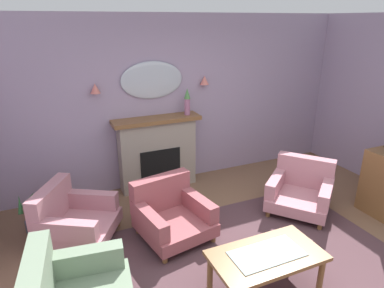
{
  "coord_description": "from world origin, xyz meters",
  "views": [
    {
      "loc": [
        -1.94,
        -2.38,
        2.57
      ],
      "look_at": [
        -0.29,
        1.38,
        1.06
      ],
      "focal_mm": 31.77,
      "sensor_mm": 36.0,
      "label": 1
    }
  ],
  "objects_px": {
    "wall_mirror": "(152,80)",
    "fireplace": "(158,154)",
    "wall_sconce_right": "(204,80)",
    "armchair_by_coffee_table": "(301,189)",
    "wall_sconce_left": "(95,88)",
    "potted_plant_small_fern": "(30,215)",
    "armchair_in_corner": "(171,213)",
    "coffee_table": "(267,259)",
    "mantel_vase_left": "(187,101)",
    "armchair_near_fireplace": "(72,218)"
  },
  "relations": [
    {
      "from": "wall_mirror",
      "to": "fireplace",
      "type": "bearing_deg",
      "value": -90.0
    },
    {
      "from": "wall_sconce_right",
      "to": "armchair_by_coffee_table",
      "type": "distance_m",
      "value": 2.21
    },
    {
      "from": "wall_mirror",
      "to": "wall_sconce_left",
      "type": "xyz_separation_m",
      "value": [
        -0.85,
        -0.05,
        -0.05
      ]
    },
    {
      "from": "wall_mirror",
      "to": "potted_plant_small_fern",
      "type": "relative_size",
      "value": 1.86
    },
    {
      "from": "fireplace",
      "to": "armchair_in_corner",
      "type": "relative_size",
      "value": 1.43
    },
    {
      "from": "wall_sconce_right",
      "to": "coffee_table",
      "type": "distance_m",
      "value": 3.04
    },
    {
      "from": "fireplace",
      "to": "wall_mirror",
      "type": "height_order",
      "value": "wall_mirror"
    },
    {
      "from": "wall_mirror",
      "to": "armchair_in_corner",
      "type": "xyz_separation_m",
      "value": [
        -0.28,
        -1.46,
        -1.4
      ]
    },
    {
      "from": "wall_sconce_left",
      "to": "wall_sconce_right",
      "type": "distance_m",
      "value": 1.7
    },
    {
      "from": "fireplace",
      "to": "mantel_vase_left",
      "type": "height_order",
      "value": "mantel_vase_left"
    },
    {
      "from": "armchair_in_corner",
      "to": "potted_plant_small_fern",
      "type": "relative_size",
      "value": 1.84
    },
    {
      "from": "armchair_by_coffee_table",
      "to": "potted_plant_small_fern",
      "type": "distance_m",
      "value": 3.65
    },
    {
      "from": "armchair_by_coffee_table",
      "to": "armchair_near_fireplace",
      "type": "bearing_deg",
      "value": 170.07
    },
    {
      "from": "fireplace",
      "to": "mantel_vase_left",
      "type": "distance_m",
      "value": 0.95
    },
    {
      "from": "wall_sconce_left",
      "to": "fireplace",
      "type": "bearing_deg",
      "value": -6.16
    },
    {
      "from": "mantel_vase_left",
      "to": "coffee_table",
      "type": "distance_m",
      "value": 2.77
    },
    {
      "from": "wall_sconce_left",
      "to": "armchair_by_coffee_table",
      "type": "xyz_separation_m",
      "value": [
        2.48,
        -1.57,
        -1.35
      ]
    },
    {
      "from": "fireplace",
      "to": "armchair_in_corner",
      "type": "bearing_deg",
      "value": -101.98
    },
    {
      "from": "wall_mirror",
      "to": "armchair_near_fireplace",
      "type": "bearing_deg",
      "value": -142.53
    },
    {
      "from": "wall_mirror",
      "to": "armchair_by_coffee_table",
      "type": "distance_m",
      "value": 2.69
    },
    {
      "from": "mantel_vase_left",
      "to": "wall_sconce_left",
      "type": "distance_m",
      "value": 1.38
    },
    {
      "from": "mantel_vase_left",
      "to": "wall_sconce_left",
      "type": "xyz_separation_m",
      "value": [
        -1.35,
        0.12,
        0.28
      ]
    },
    {
      "from": "coffee_table",
      "to": "armchair_in_corner",
      "type": "relative_size",
      "value": 1.16
    },
    {
      "from": "wall_sconce_right",
      "to": "potted_plant_small_fern",
      "type": "distance_m",
      "value": 3.15
    },
    {
      "from": "wall_mirror",
      "to": "coffee_table",
      "type": "xyz_separation_m",
      "value": [
        0.24,
        -2.74,
        -1.33
      ]
    },
    {
      "from": "mantel_vase_left",
      "to": "wall_sconce_right",
      "type": "relative_size",
      "value": 2.97
    },
    {
      "from": "wall_mirror",
      "to": "wall_sconce_left",
      "type": "relative_size",
      "value": 6.86
    },
    {
      "from": "wall_sconce_right",
      "to": "armchair_in_corner",
      "type": "distance_m",
      "value": 2.26
    },
    {
      "from": "wall_sconce_right",
      "to": "armchair_by_coffee_table",
      "type": "height_order",
      "value": "wall_sconce_right"
    },
    {
      "from": "mantel_vase_left",
      "to": "armchair_in_corner",
      "type": "height_order",
      "value": "mantel_vase_left"
    },
    {
      "from": "wall_sconce_right",
      "to": "wall_sconce_left",
      "type": "bearing_deg",
      "value": 180.0
    },
    {
      "from": "armchair_in_corner",
      "to": "mantel_vase_left",
      "type": "bearing_deg",
      "value": 58.9
    },
    {
      "from": "wall_mirror",
      "to": "potted_plant_small_fern",
      "type": "bearing_deg",
      "value": -160.44
    },
    {
      "from": "wall_mirror",
      "to": "armchair_by_coffee_table",
      "type": "xyz_separation_m",
      "value": [
        1.63,
        -1.62,
        -1.4
      ]
    },
    {
      "from": "wall_mirror",
      "to": "armchair_near_fireplace",
      "type": "height_order",
      "value": "wall_mirror"
    },
    {
      "from": "mantel_vase_left",
      "to": "armchair_near_fireplace",
      "type": "xyz_separation_m",
      "value": [
        -1.91,
        -0.91,
        -1.08
      ]
    },
    {
      "from": "coffee_table",
      "to": "armchair_near_fireplace",
      "type": "relative_size",
      "value": 0.99
    },
    {
      "from": "armchair_by_coffee_table",
      "to": "armchair_in_corner",
      "type": "height_order",
      "value": "same"
    },
    {
      "from": "coffee_table",
      "to": "wall_sconce_left",
      "type": "bearing_deg",
      "value": 112.07
    },
    {
      "from": "fireplace",
      "to": "armchair_near_fireplace",
      "type": "distance_m",
      "value": 1.72
    },
    {
      "from": "armchair_near_fireplace",
      "to": "potted_plant_small_fern",
      "type": "bearing_deg",
      "value": 139.28
    },
    {
      "from": "fireplace",
      "to": "armchair_by_coffee_table",
      "type": "xyz_separation_m",
      "value": [
        1.63,
        -1.47,
        -0.27
      ]
    },
    {
      "from": "wall_sconce_right",
      "to": "potted_plant_small_fern",
      "type": "bearing_deg",
      "value": -167.22
    },
    {
      "from": "fireplace",
      "to": "wall_mirror",
      "type": "relative_size",
      "value": 1.42
    },
    {
      "from": "fireplace",
      "to": "armchair_in_corner",
      "type": "distance_m",
      "value": 1.38
    },
    {
      "from": "armchair_by_coffee_table",
      "to": "mantel_vase_left",
      "type": "bearing_deg",
      "value": 128.11
    },
    {
      "from": "armchair_in_corner",
      "to": "potted_plant_small_fern",
      "type": "bearing_deg",
      "value": 153.83
    },
    {
      "from": "armchair_near_fireplace",
      "to": "coffee_table",
      "type": "bearing_deg",
      "value": -45.03
    },
    {
      "from": "wall_sconce_right",
      "to": "wall_mirror",
      "type": "bearing_deg",
      "value": 176.63
    },
    {
      "from": "coffee_table",
      "to": "armchair_by_coffee_table",
      "type": "height_order",
      "value": "armchair_by_coffee_table"
    }
  ]
}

